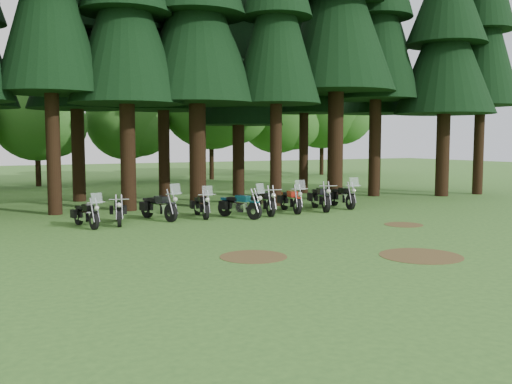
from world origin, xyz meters
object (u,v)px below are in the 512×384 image
at_px(motorcycle_2, 159,207).
at_px(motorcycle_5, 264,203).
at_px(motorcycle_6, 291,201).
at_px(motorcycle_8, 342,197).
at_px(motorcycle_4, 240,206).
at_px(motorcycle_1, 119,212).
at_px(motorcycle_7, 320,199).
at_px(motorcycle_0, 86,215).
at_px(motorcycle_3, 201,206).

height_order(motorcycle_2, motorcycle_5, motorcycle_2).
relative_size(motorcycle_6, motorcycle_8, 1.00).
height_order(motorcycle_2, motorcycle_4, motorcycle_2).
relative_size(motorcycle_1, motorcycle_7, 0.89).
distance_m(motorcycle_1, motorcycle_5, 6.05).
relative_size(motorcycle_4, motorcycle_7, 0.93).
bearing_deg(motorcycle_1, motorcycle_0, -155.54).
bearing_deg(motorcycle_1, motorcycle_6, 12.72).
bearing_deg(motorcycle_4, motorcycle_8, -12.96).
bearing_deg(motorcycle_7, motorcycle_1, -162.31).
relative_size(motorcycle_0, motorcycle_5, 0.89).
height_order(motorcycle_1, motorcycle_7, motorcycle_7).
bearing_deg(motorcycle_2, motorcycle_5, -21.79).
bearing_deg(motorcycle_8, motorcycle_0, -168.66).
height_order(motorcycle_0, motorcycle_7, motorcycle_0).
xyz_separation_m(motorcycle_3, motorcycle_6, (4.03, -0.24, 0.04)).
relative_size(motorcycle_5, motorcycle_8, 1.00).
bearing_deg(motorcycle_3, motorcycle_5, 1.95).
distance_m(motorcycle_2, motorcycle_4, 3.16).
height_order(motorcycle_2, motorcycle_6, motorcycle_2).
height_order(motorcycle_2, motorcycle_8, motorcycle_2).
bearing_deg(motorcycle_3, motorcycle_1, -166.84).
height_order(motorcycle_4, motorcycle_6, motorcycle_6).
bearing_deg(motorcycle_2, motorcycle_7, -18.68).
distance_m(motorcycle_0, motorcycle_8, 11.57).
bearing_deg(motorcycle_7, motorcycle_0, -160.89).
relative_size(motorcycle_4, motorcycle_8, 0.95).
bearing_deg(motorcycle_3, motorcycle_8, 9.47).
bearing_deg(motorcycle_1, motorcycle_2, 24.82).
height_order(motorcycle_2, motorcycle_7, motorcycle_2).
bearing_deg(motorcycle_6, motorcycle_1, -169.07).
relative_size(motorcycle_1, motorcycle_8, 0.90).
height_order(motorcycle_6, motorcycle_8, motorcycle_6).
bearing_deg(motorcycle_1, motorcycle_4, 5.14).
relative_size(motorcycle_2, motorcycle_4, 1.05).
relative_size(motorcycle_1, motorcycle_3, 0.98).
height_order(motorcycle_4, motorcycle_5, motorcycle_4).
bearing_deg(motorcycle_4, motorcycle_7, -13.69).
relative_size(motorcycle_2, motorcycle_7, 0.98).
bearing_deg(motorcycle_5, motorcycle_6, 12.97).
height_order(motorcycle_3, motorcycle_5, motorcycle_3).
bearing_deg(motorcycle_8, motorcycle_1, -169.75).
relative_size(motorcycle_2, motorcycle_6, 1.00).
height_order(motorcycle_3, motorcycle_4, motorcycle_4).
xyz_separation_m(motorcycle_5, motorcycle_8, (4.29, 0.38, 0.00)).
bearing_deg(motorcycle_0, motorcycle_8, -7.85).
bearing_deg(motorcycle_0, motorcycle_6, -8.80).
height_order(motorcycle_0, motorcycle_1, motorcycle_0).
xyz_separation_m(motorcycle_1, motorcycle_2, (1.66, 0.36, 0.05)).
bearing_deg(motorcycle_2, motorcycle_3, -19.79).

